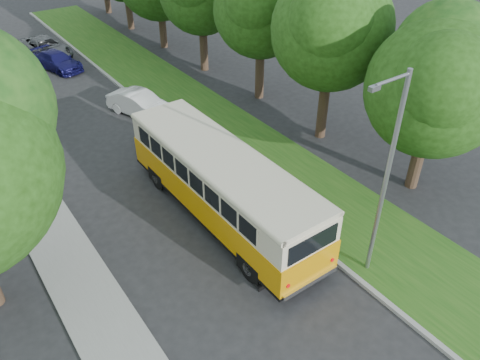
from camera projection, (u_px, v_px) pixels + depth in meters
ground at (236, 279)px, 17.38m from camera, size 120.00×120.00×0.00m
curb at (237, 181)px, 22.37m from camera, size 0.20×70.00×0.15m
grass_verge at (275, 166)px, 23.50m from camera, size 4.50×70.00×0.13m
sidewalk at (63, 253)px, 18.38m from camera, size 2.20×70.00×0.12m
lamppost_near at (385, 176)px, 15.20m from camera, size 1.71×0.16×8.00m
warning_sign at (14, 142)px, 22.22m from camera, size 0.56×0.10×2.50m
vintage_bus at (222, 187)px, 19.38m from camera, size 2.89×10.97×3.25m
car_silver at (175, 144)px, 23.89m from camera, size 2.75×4.71×1.50m
car_white at (140, 104)px, 27.79m from camera, size 2.99×4.57×1.42m
car_blue at (57, 61)px, 33.73m from camera, size 2.97×4.70×1.27m
car_grey at (46, 48)px, 35.76m from camera, size 3.24×5.47×1.43m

